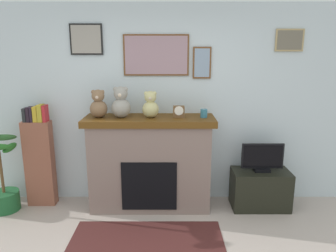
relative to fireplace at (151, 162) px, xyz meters
The scene contains 12 objects.
back_wall 0.78m from the fireplace, 70.06° to the left, with size 5.20×0.15×2.60m.
fireplace is the anchor object (origin of this frame).
bookshelf 1.45m from the fireplace, behind, with size 0.36×0.16×1.35m.
potted_plant 1.89m from the fireplace, behind, with size 0.46×0.56×1.00m.
tv_stand 1.48m from the fireplace, ahead, with size 0.73×0.40×0.50m, color black.
television 1.43m from the fireplace, ahead, with size 0.53×0.14×0.37m.
area_rug 1.11m from the fireplace, 90.00° to the right, with size 1.67×1.04×0.01m, color #4A211F.
candle_jar 0.94m from the fireplace, ahead, with size 0.09×0.09×0.10m, color teal.
mantel_clock 0.76m from the fireplace, ahead, with size 0.14×0.10×0.15m.
teddy_bear_grey 0.98m from the fireplace, behind, with size 0.22×0.22×0.35m.
teddy_bear_tan 0.84m from the fireplace, behind, with size 0.24×0.24×0.39m.
teddy_bear_cream 0.74m from the fireplace, 49.72° to the right, with size 0.20×0.20×0.33m.
Camera 1 is at (0.12, -2.21, 2.01)m, focal length 34.12 mm.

